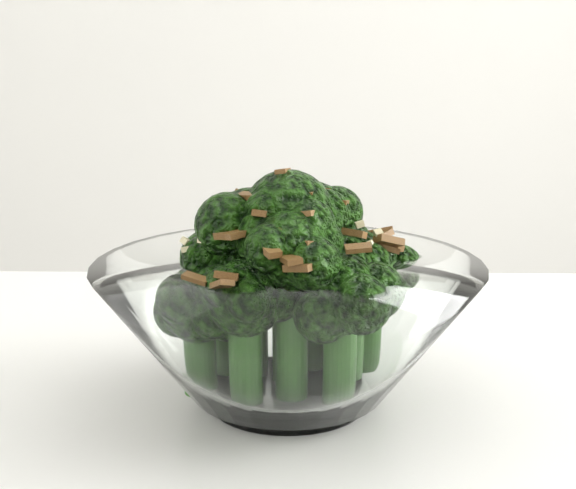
{
  "coord_description": "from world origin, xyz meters",
  "views": [
    {
      "loc": [
        -0.18,
        -0.42,
        0.94
      ],
      "look_at": [
        -0.15,
        0.01,
        0.84
      ],
      "focal_mm": 55.0,
      "sensor_mm": 36.0,
      "label": 1
    }
  ],
  "objects": [
    {
      "name": "broccoli_dish",
      "position": [
        -0.14,
        0.01,
        0.8
      ],
      "size": [
        0.2,
        0.2,
        0.13
      ],
      "color": "white",
      "rests_on": "table"
    }
  ]
}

